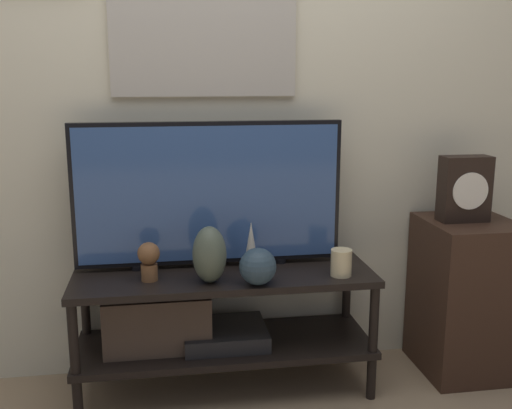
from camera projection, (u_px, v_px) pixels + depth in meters
name	position (u px, v px, depth m)	size (l,w,h in m)	color
wall_back	(213.00, 76.00, 2.64)	(6.40, 0.08, 2.70)	beige
media_console	(200.00, 318.00, 2.59)	(1.28, 0.44, 0.54)	black
television	(209.00, 194.00, 2.57)	(1.16, 0.05, 0.64)	black
vase_slim_bronze	(251.00, 247.00, 2.55)	(0.07, 0.07, 0.22)	beige
vase_round_glass	(258.00, 266.00, 2.40)	(0.15, 0.15, 0.15)	#2D4251
vase_urn_stoneware	(209.00, 255.00, 2.42)	(0.14, 0.15, 0.23)	#4C5647
candle_jar	(341.00, 263.00, 2.51)	(0.09, 0.09, 0.11)	beige
decorative_bust	(149.00, 259.00, 2.45)	(0.09, 0.09, 0.16)	brown
side_table	(465.00, 296.00, 2.77)	(0.40, 0.43, 0.72)	#382319
mantel_clock	(465.00, 189.00, 2.67)	(0.22, 0.11, 0.29)	black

